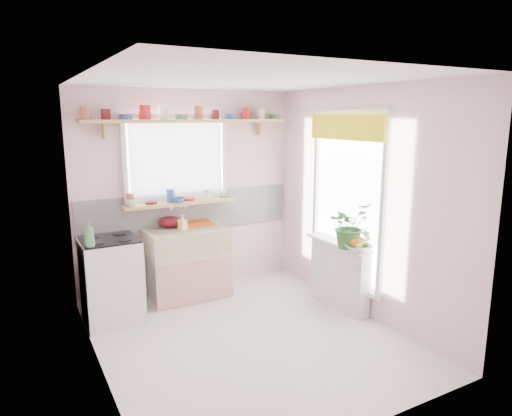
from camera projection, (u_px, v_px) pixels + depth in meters
room at (263, 186)px, 5.35m from camera, size 3.20×3.20×3.20m
sink_unit at (188, 263)px, 5.53m from camera, size 0.95×0.65×1.11m
cooker at (111, 280)px, 4.87m from camera, size 0.58×0.58×0.93m
radiator_ledge at (339, 273)px, 5.28m from camera, size 0.22×0.95×0.78m
windowsill at (180, 203)px, 5.55m from camera, size 1.40×0.22×0.04m
pine_shelf at (190, 121)px, 5.42m from camera, size 2.52×0.24×0.04m
shelf_crockery at (186, 115)px, 5.38m from camera, size 2.47×0.11×0.12m
sill_crockery at (176, 197)px, 5.51m from camera, size 1.35×0.11×0.12m
dish_tray at (194, 222)px, 5.71m from camera, size 0.42×0.33×0.04m
colander at (170, 222)px, 5.55m from camera, size 0.37×0.37×0.13m
jade_plant at (349, 225)px, 4.91m from camera, size 0.52×0.47×0.50m
fruit_bowl at (358, 247)px, 4.83m from camera, size 0.38×0.38×0.07m
herb_pot at (365, 240)px, 4.85m from camera, size 0.13×0.09×0.22m
soap_bottle_sink at (182, 222)px, 5.40m from camera, size 0.11×0.11×0.18m
sill_cup at (132, 203)px, 5.20m from camera, size 0.13×0.13×0.09m
sill_bowl at (178, 200)px, 5.46m from camera, size 0.22×0.22×0.06m
shelf_vase at (247, 113)px, 5.83m from camera, size 0.17×0.17×0.15m
cooker_bottle at (89, 234)px, 4.46m from camera, size 0.13×0.13×0.26m
fruit at (358, 242)px, 4.83m from camera, size 0.20×0.14×0.10m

